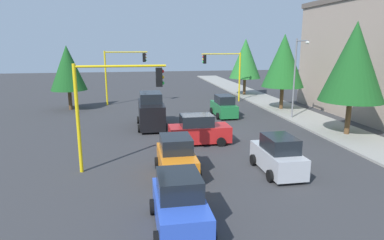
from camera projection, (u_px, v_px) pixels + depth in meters
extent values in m
plane|color=#353538|center=(200.00, 135.00, 24.57)|extent=(120.00, 120.00, 0.00)
cube|color=gray|center=(300.00, 115.00, 31.15)|extent=(80.00, 4.00, 0.15)
cube|color=silver|center=(186.00, 227.00, 12.25)|extent=(2.20, 0.36, 0.01)
cone|color=silver|center=(181.00, 210.00, 13.50)|extent=(0.01, 1.10, 1.10)
cylinder|color=yellow|center=(106.00, 78.00, 36.09)|extent=(0.18, 0.18, 5.85)
cylinder|color=yellow|center=(126.00, 52.00, 35.86)|extent=(0.12, 4.50, 0.12)
cube|color=black|center=(144.00, 57.00, 36.31)|extent=(0.36, 0.32, 0.96)
sphere|color=red|center=(146.00, 55.00, 36.28)|extent=(0.18, 0.18, 0.18)
sphere|color=yellow|center=(146.00, 57.00, 36.35)|extent=(0.18, 0.18, 0.18)
sphere|color=green|center=(146.00, 60.00, 36.41)|extent=(0.18, 0.18, 0.18)
cylinder|color=yellow|center=(78.00, 120.00, 16.91)|extent=(0.18, 0.18, 5.60)
cylinder|color=yellow|center=(121.00, 66.00, 16.71)|extent=(0.12, 4.50, 0.12)
cube|color=black|center=(159.00, 77.00, 17.16)|extent=(0.36, 0.32, 0.96)
sphere|color=red|center=(162.00, 71.00, 17.13)|extent=(0.18, 0.18, 0.18)
sphere|color=yellow|center=(163.00, 77.00, 17.20)|extent=(0.18, 0.18, 0.18)
sphere|color=green|center=(163.00, 83.00, 17.26)|extent=(0.18, 0.18, 0.18)
cylinder|color=yellow|center=(240.00, 77.00, 38.68)|extent=(0.18, 0.18, 5.60)
cylinder|color=yellow|center=(221.00, 54.00, 37.71)|extent=(0.12, 4.50, 0.12)
cube|color=black|center=(205.00, 59.00, 37.52)|extent=(0.36, 0.32, 0.96)
sphere|color=red|center=(203.00, 57.00, 37.42)|extent=(0.18, 0.18, 0.18)
sphere|color=yellow|center=(203.00, 59.00, 37.49)|extent=(0.18, 0.18, 0.18)
sphere|color=green|center=(203.00, 62.00, 37.55)|extent=(0.18, 0.18, 0.18)
cylinder|color=slate|center=(294.00, 80.00, 29.22)|extent=(0.14, 0.14, 7.00)
cylinder|color=slate|center=(302.00, 41.00, 27.62)|extent=(1.80, 0.10, 0.10)
ellipsoid|color=silver|center=(307.00, 43.00, 26.79)|extent=(0.56, 0.28, 0.20)
cylinder|color=brown|center=(244.00, 86.00, 43.21)|extent=(0.36, 0.36, 2.48)
cone|color=#28752D|center=(245.00, 58.00, 42.43)|extent=(3.96, 3.96, 4.96)
cylinder|color=brown|center=(348.00, 117.00, 24.14)|extent=(0.36, 0.36, 2.76)
cone|color=#19511E|center=(354.00, 62.00, 23.28)|extent=(4.41, 4.41, 5.52)
cylinder|color=brown|center=(282.00, 98.00, 33.68)|extent=(0.36, 0.36, 2.57)
cone|color=#1E6023|center=(284.00, 61.00, 32.88)|extent=(4.12, 4.12, 5.14)
cylinder|color=brown|center=(70.00, 99.00, 33.97)|extent=(0.36, 0.36, 2.21)
cone|color=#19511E|center=(68.00, 68.00, 33.28)|extent=(3.54, 3.54, 4.43)
cube|color=black|center=(151.00, 114.00, 26.75)|extent=(4.80, 1.90, 1.85)
cube|color=black|center=(151.00, 97.00, 26.69)|extent=(2.50, 1.67, 0.76)
cylinder|color=black|center=(166.00, 127.00, 25.67)|extent=(0.60, 0.20, 0.60)
cylinder|color=black|center=(139.00, 128.00, 25.32)|extent=(0.60, 0.20, 0.60)
cylinder|color=black|center=(162.00, 119.00, 28.53)|extent=(0.60, 0.20, 0.60)
cylinder|color=black|center=(138.00, 120.00, 28.18)|extent=(0.60, 0.20, 0.60)
cube|color=orange|center=(177.00, 162.00, 16.99)|extent=(3.67, 1.73, 1.05)
cube|color=black|center=(176.00, 144.00, 16.97)|extent=(1.91, 1.52, 0.76)
cylinder|color=black|center=(199.00, 176.00, 16.14)|extent=(0.60, 0.20, 0.60)
cylinder|color=black|center=(160.00, 179.00, 15.83)|extent=(0.60, 0.20, 0.60)
cylinder|color=black|center=(191.00, 161.00, 18.33)|extent=(0.60, 0.20, 0.60)
cylinder|color=black|center=(157.00, 163.00, 18.01)|extent=(0.60, 0.20, 0.60)
cube|color=red|center=(200.00, 133.00, 22.43)|extent=(1.77, 4.04, 1.05)
cube|color=black|center=(197.00, 120.00, 22.20)|extent=(1.56, 2.10, 0.76)
cylinder|color=black|center=(214.00, 134.00, 23.64)|extent=(0.20, 0.60, 0.60)
cylinder|color=black|center=(221.00, 142.00, 21.82)|extent=(0.20, 0.60, 0.60)
cylinder|color=black|center=(179.00, 136.00, 23.21)|extent=(0.20, 0.60, 0.60)
cylinder|color=black|center=(183.00, 144.00, 21.40)|extent=(0.20, 0.60, 0.60)
cube|color=#1E7238|center=(224.00, 109.00, 30.96)|extent=(4.03, 1.62, 1.05)
cube|color=black|center=(224.00, 99.00, 30.57)|extent=(2.10, 1.43, 0.76)
cylinder|color=black|center=(211.00, 111.00, 32.10)|extent=(0.60, 0.20, 0.60)
cylinder|color=black|center=(229.00, 110.00, 32.40)|extent=(0.60, 0.20, 0.60)
cylinder|color=black|center=(218.00, 116.00, 29.70)|extent=(0.60, 0.20, 0.60)
cylinder|color=black|center=(237.00, 115.00, 30.00)|extent=(0.60, 0.20, 0.60)
cube|color=#B2B5BA|center=(277.00, 159.00, 17.38)|extent=(3.78, 1.61, 1.05)
cube|color=black|center=(280.00, 144.00, 17.00)|extent=(1.97, 1.42, 0.76)
cylinder|color=black|center=(253.00, 160.00, 18.44)|extent=(0.60, 0.20, 0.60)
cylinder|color=black|center=(283.00, 158.00, 18.74)|extent=(0.60, 0.20, 0.60)
cylinder|color=black|center=(270.00, 176.00, 16.19)|extent=(0.60, 0.20, 0.60)
cylinder|color=black|center=(303.00, 174.00, 16.49)|extent=(0.60, 0.20, 0.60)
cube|color=blue|center=(180.00, 210.00, 12.07)|extent=(3.76, 1.73, 1.05)
cube|color=black|center=(179.00, 184.00, 12.06)|extent=(1.96, 1.52, 0.76)
cylinder|color=black|center=(212.00, 235.00, 11.20)|extent=(0.60, 0.20, 0.60)
cylinder|color=black|center=(157.00, 240.00, 10.88)|extent=(0.60, 0.20, 0.60)
cylinder|color=black|center=(199.00, 203.00, 13.44)|extent=(0.60, 0.20, 0.60)
cylinder|color=black|center=(152.00, 207.00, 13.12)|extent=(0.60, 0.20, 0.60)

